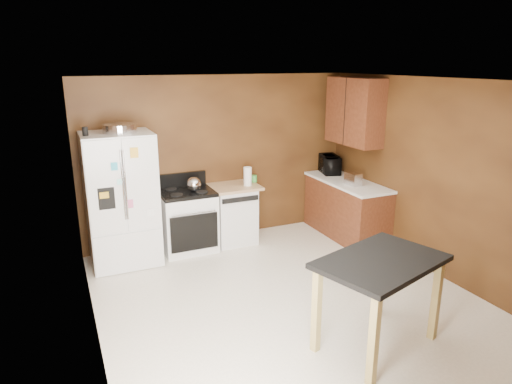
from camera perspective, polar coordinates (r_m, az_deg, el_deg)
floor at (r=5.50m, az=3.97°, el=-13.29°), size 4.50×4.50×0.00m
ceiling at (r=4.79m, az=4.57°, el=13.72°), size 4.50×4.50×0.00m
wall_back at (r=7.00m, az=-4.51°, el=4.17°), size 4.20×0.00×4.20m
wall_front at (r=3.34m, az=23.15°, el=-10.97°), size 4.20×0.00×4.20m
wall_left at (r=4.45m, az=-20.36°, el=-3.90°), size 0.00×4.50×4.50m
wall_right at (r=6.25m, az=21.48°, el=1.61°), size 0.00×4.50×4.50m
roasting_pan at (r=6.19m, az=-16.68°, el=7.65°), size 0.44×0.44×0.11m
pen_cup at (r=6.05m, az=-20.58°, el=7.10°), size 0.07×0.07×0.11m
kettle at (r=6.54m, az=-7.78°, el=0.97°), size 0.21×0.21×0.21m
paper_towel at (r=6.81m, az=-1.05°, el=1.97°), size 0.12×0.12×0.28m
green_canister at (r=7.03m, az=-0.27°, el=1.69°), size 0.10×0.10×0.10m
toaster at (r=6.97m, az=12.05°, el=1.62°), size 0.17×0.26×0.18m
microwave at (r=7.64m, az=9.16°, el=3.36°), size 0.44×0.55×0.27m
refrigerator at (r=6.37m, az=-16.46°, el=-0.92°), size 0.90×0.80×1.80m
gas_range at (r=6.73m, az=-8.56°, el=-3.44°), size 0.76×0.68×1.10m
dishwasher at (r=6.97m, az=-2.91°, el=-2.67°), size 0.78×0.63×0.89m
right_cabinets at (r=7.25m, az=11.48°, el=1.53°), size 0.63×1.58×2.45m
island at (r=4.52m, az=15.26°, el=-9.74°), size 1.39×1.12×0.91m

